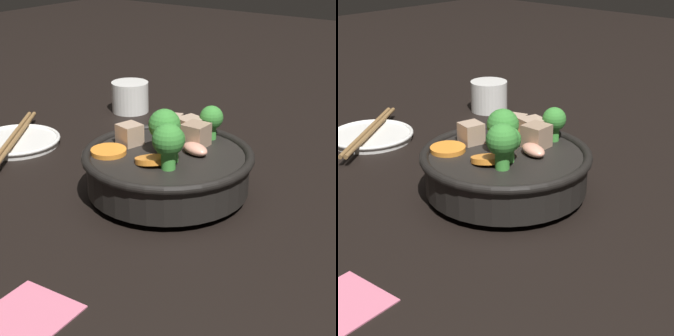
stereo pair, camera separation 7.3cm
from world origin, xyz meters
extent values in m
plane|color=black|center=(0.00, 0.00, 0.00)|extent=(3.00, 3.00, 0.00)
cylinder|color=black|center=(0.00, 0.00, 0.01)|extent=(0.12, 0.12, 0.01)
cylinder|color=black|center=(0.00, 0.00, 0.03)|extent=(0.21, 0.21, 0.05)
torus|color=black|center=(0.00, 0.00, 0.06)|extent=(0.22, 0.22, 0.01)
cylinder|color=brown|center=(0.00, 0.00, 0.04)|extent=(0.20, 0.20, 0.03)
cylinder|color=orange|center=(-0.04, 0.06, 0.06)|extent=(0.05, 0.05, 0.01)
cylinder|color=orange|center=(-0.03, 0.00, 0.06)|extent=(0.07, 0.07, 0.02)
cylinder|color=orange|center=(0.03, 0.03, 0.06)|extent=(0.04, 0.04, 0.01)
cylinder|color=green|center=(0.08, -0.01, 0.07)|extent=(0.01, 0.01, 0.02)
sphere|color=#388433|center=(0.08, -0.01, 0.09)|extent=(0.03, 0.03, 0.03)
cylinder|color=green|center=(-0.04, -0.03, 0.07)|extent=(0.02, 0.02, 0.02)
sphere|color=#388433|center=(-0.04, -0.03, 0.09)|extent=(0.04, 0.04, 0.04)
cylinder|color=green|center=(-0.01, -0.02, 0.07)|extent=(0.01, 0.01, 0.02)
sphere|color=#388433|center=(-0.01, -0.02, 0.09)|extent=(0.03, 0.03, 0.03)
cylinder|color=green|center=(0.00, 0.01, 0.07)|extent=(0.02, 0.02, 0.02)
sphere|color=#388433|center=(0.00, 0.01, 0.10)|extent=(0.04, 0.04, 0.04)
cube|color=tan|center=(0.06, 0.04, 0.07)|extent=(0.04, 0.04, 0.03)
cube|color=tan|center=(0.06, 0.01, 0.07)|extent=(0.04, 0.04, 0.03)
cube|color=#9E7F66|center=(0.05, -0.01, 0.07)|extent=(0.03, 0.03, 0.03)
cube|color=tan|center=(0.00, 0.06, 0.07)|extent=(0.03, 0.03, 0.03)
ellipsoid|color=#EA9E84|center=(0.02, -0.03, 0.06)|extent=(0.03, 0.05, 0.01)
cylinder|color=white|center=(0.00, 0.30, 0.01)|extent=(0.13, 0.13, 0.01)
torus|color=white|center=(0.00, 0.30, 0.01)|extent=(0.14, 0.14, 0.01)
cylinder|color=white|center=(0.24, 0.27, 0.03)|extent=(0.07, 0.07, 0.06)
cylinder|color=brown|center=(0.24, 0.27, 0.05)|extent=(0.06, 0.06, 0.00)
cube|color=#D16B84|center=(-0.29, -0.04, 0.00)|extent=(0.12, 0.08, 0.00)
cylinder|color=olive|center=(0.00, 0.30, 0.02)|extent=(0.19, 0.14, 0.01)
cylinder|color=olive|center=(-0.01, 0.30, 0.02)|extent=(0.19, 0.14, 0.01)
camera|label=1|loc=(-0.54, -0.39, 0.33)|focal=60.00mm
camera|label=2|loc=(-0.49, -0.45, 0.33)|focal=60.00mm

